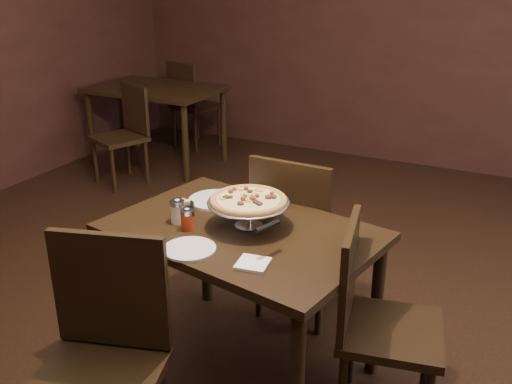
% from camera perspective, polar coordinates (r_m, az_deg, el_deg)
% --- Properties ---
extents(room, '(6.04, 7.04, 2.84)m').
position_cam_1_polar(room, '(2.34, -0.38, 10.90)').
color(room, black).
rests_on(room, ground).
extents(dining_table, '(1.31, 0.99, 0.74)m').
position_cam_1_polar(dining_table, '(2.61, -1.48, -5.59)').
color(dining_table, black).
rests_on(dining_table, ground).
extents(background_table, '(1.21, 0.81, 0.76)m').
position_cam_1_polar(background_table, '(5.64, -9.96, 9.31)').
color(background_table, black).
rests_on(background_table, ground).
extents(pizza_stand, '(0.37, 0.37, 0.15)m').
position_cam_1_polar(pizza_stand, '(2.54, -0.77, -0.86)').
color(pizza_stand, '#AEAEB4').
rests_on(pizza_stand, dining_table).
extents(parmesan_shaker, '(0.07, 0.07, 0.12)m').
position_cam_1_polar(parmesan_shaker, '(2.63, -7.85, -1.88)').
color(parmesan_shaker, '#F1EBBC').
rests_on(parmesan_shaker, dining_table).
extents(pepper_flake_shaker, '(0.06, 0.06, 0.11)m').
position_cam_1_polar(pepper_flake_shaker, '(2.56, -6.89, -2.69)').
color(pepper_flake_shaker, maroon).
rests_on(pepper_flake_shaker, dining_table).
extents(packet_caddy, '(0.10, 0.10, 0.08)m').
position_cam_1_polar(packet_caddy, '(2.71, -7.27, -1.69)').
color(packet_caddy, black).
rests_on(packet_caddy, dining_table).
extents(napkin_stack, '(0.14, 0.14, 0.01)m').
position_cam_1_polar(napkin_stack, '(2.26, -0.31, -7.18)').
color(napkin_stack, white).
rests_on(napkin_stack, dining_table).
extents(plate_left, '(0.27, 0.27, 0.01)m').
position_cam_1_polar(plate_left, '(2.86, -4.09, -0.81)').
color(plate_left, silver).
rests_on(plate_left, dining_table).
extents(plate_near, '(0.22, 0.22, 0.01)m').
position_cam_1_polar(plate_near, '(2.39, -6.67, -5.68)').
color(plate_near, silver).
rests_on(plate_near, dining_table).
extents(serving_spatula, '(0.15, 0.15, 0.03)m').
position_cam_1_polar(serving_spatula, '(2.30, 1.11, -3.49)').
color(serving_spatula, '#AEAEB4').
rests_on(serving_spatula, pizza_stand).
extents(chair_far, '(0.46, 0.46, 0.95)m').
position_cam_1_polar(chair_far, '(3.05, 4.24, -4.02)').
color(chair_far, black).
rests_on(chair_far, ground).
extents(chair_near, '(0.56, 0.56, 0.96)m').
position_cam_1_polar(chair_near, '(2.23, -15.18, -15.51)').
color(chair_near, black).
rests_on(chair_near, ground).
extents(chair_side, '(0.49, 0.49, 0.89)m').
position_cam_1_polar(chair_side, '(2.47, 11.77, -12.08)').
color(chair_side, black).
rests_on(chair_side, ground).
extents(bg_chair_far, '(0.52, 0.52, 0.92)m').
position_cam_1_polar(bg_chair_far, '(6.14, -6.55, 8.99)').
color(bg_chair_far, black).
rests_on(bg_chair_far, ground).
extents(bg_chair_near, '(0.53, 0.53, 0.87)m').
position_cam_1_polar(bg_chair_near, '(5.21, -12.94, 6.00)').
color(bg_chair_near, black).
rests_on(bg_chair_near, ground).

